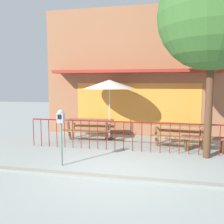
{
  "coord_description": "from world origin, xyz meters",
  "views": [
    {
      "loc": [
        1.06,
        -5.73,
        2.19
      ],
      "look_at": [
        -0.62,
        2.3,
        1.22
      ],
      "focal_mm": 38.86,
      "sensor_mm": 36.0,
      "label": 1
    }
  ],
  "objects_px": {
    "picnic_table_left": "(90,124)",
    "street_tree": "(213,15)",
    "patio_bench": "(204,141)",
    "parking_meter_far": "(61,122)",
    "picnic_table_right": "(179,129)",
    "patio_umbrella": "(109,85)"
  },
  "relations": [
    {
      "from": "picnic_table_right",
      "to": "patio_umbrella",
      "type": "bearing_deg",
      "value": 166.49
    },
    {
      "from": "picnic_table_right",
      "to": "street_tree",
      "type": "relative_size",
      "value": 0.34
    },
    {
      "from": "parking_meter_far",
      "to": "patio_bench",
      "type": "bearing_deg",
      "value": 29.15
    },
    {
      "from": "picnic_table_left",
      "to": "patio_umbrella",
      "type": "bearing_deg",
      "value": 16.18
    },
    {
      "from": "patio_umbrella",
      "to": "patio_bench",
      "type": "distance_m",
      "value": 3.97
    },
    {
      "from": "street_tree",
      "to": "patio_bench",
      "type": "bearing_deg",
      "value": 86.87
    },
    {
      "from": "patio_bench",
      "to": "patio_umbrella",
      "type": "bearing_deg",
      "value": 162.04
    },
    {
      "from": "picnic_table_left",
      "to": "patio_bench",
      "type": "relative_size",
      "value": 1.32
    },
    {
      "from": "patio_umbrella",
      "to": "parking_meter_far",
      "type": "height_order",
      "value": "patio_umbrella"
    },
    {
      "from": "picnic_table_left",
      "to": "parking_meter_far",
      "type": "distance_m",
      "value": 3.14
    },
    {
      "from": "picnic_table_right",
      "to": "patio_umbrella",
      "type": "distance_m",
      "value": 3.08
    },
    {
      "from": "picnic_table_left",
      "to": "street_tree",
      "type": "xyz_separation_m",
      "value": [
        4.09,
        -1.56,
        3.45
      ]
    },
    {
      "from": "picnic_table_right",
      "to": "patio_umbrella",
      "type": "xyz_separation_m",
      "value": [
        -2.59,
        0.62,
        1.53
      ]
    },
    {
      "from": "patio_umbrella",
      "to": "parking_meter_far",
      "type": "distance_m",
      "value": 3.49
    },
    {
      "from": "patio_umbrella",
      "to": "parking_meter_far",
      "type": "bearing_deg",
      "value": -100.03
    },
    {
      "from": "picnic_table_left",
      "to": "street_tree",
      "type": "relative_size",
      "value": 0.33
    },
    {
      "from": "patio_umbrella",
      "to": "street_tree",
      "type": "bearing_deg",
      "value": -28.02
    },
    {
      "from": "patio_bench",
      "to": "parking_meter_far",
      "type": "xyz_separation_m",
      "value": [
        -3.96,
        -2.21,
        0.82
      ]
    },
    {
      "from": "picnic_table_right",
      "to": "patio_bench",
      "type": "height_order",
      "value": "picnic_table_right"
    },
    {
      "from": "patio_umbrella",
      "to": "patio_bench",
      "type": "height_order",
      "value": "patio_umbrella"
    },
    {
      "from": "patio_bench",
      "to": "street_tree",
      "type": "relative_size",
      "value": 0.25
    },
    {
      "from": "picnic_table_left",
      "to": "picnic_table_right",
      "type": "distance_m",
      "value": 3.37
    }
  ]
}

